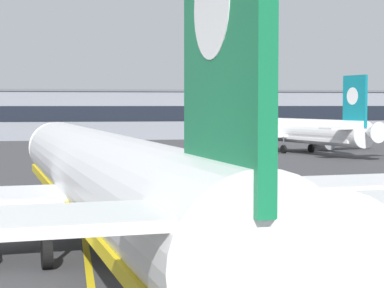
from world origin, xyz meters
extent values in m
cube|color=yellow|center=(0.00, 30.00, 0.00)|extent=(2.62, 179.99, 0.01)
cylinder|color=white|center=(0.98, 8.14, 3.50)|extent=(8.49, 36.19, 3.80)
cone|color=white|center=(-1.55, 27.27, 3.50)|extent=(3.92, 3.05, 3.61)
cone|color=white|center=(3.52, -11.09, 3.90)|extent=(3.19, 3.15, 2.85)
cube|color=gold|center=(0.98, 8.14, 2.46)|extent=(8.03, 33.32, 0.44)
cube|color=black|center=(-1.30, 25.39, 4.17)|extent=(2.97, 1.46, 0.60)
cube|color=white|center=(0.90, 8.74, 2.65)|extent=(32.35, 8.95, 0.36)
cylinder|color=gray|center=(7.18, 8.56, 1.43)|extent=(2.75, 3.87, 2.30)
cylinder|color=black|center=(6.93, 10.39, 1.43)|extent=(1.96, 0.43, 1.95)
cube|color=#147042|center=(3.05, -7.52, 8.05)|extent=(1.03, 4.81, 7.20)
cylinder|color=white|center=(3.01, -7.23, 8.77)|extent=(0.75, 2.44, 2.40)
cube|color=white|center=(3.13, -8.12, 4.36)|extent=(11.27, 4.22, 0.24)
cylinder|color=#4C4C51|center=(-0.92, 22.52, 1.48)|extent=(0.24, 0.24, 1.60)
cylinder|color=black|center=(-0.92, 22.52, 0.45)|extent=(0.51, 0.94, 0.90)
cylinder|color=#4C4C51|center=(-1.34, 5.82, 1.77)|extent=(0.24, 0.24, 1.60)
cylinder|color=black|center=(-1.34, 5.82, 0.65)|extent=(0.57, 1.34, 1.30)
cylinder|color=#4C4C51|center=(3.82, 6.50, 1.77)|extent=(0.24, 0.24, 1.60)
cylinder|color=black|center=(3.82, 6.50, 0.65)|extent=(0.57, 1.34, 1.30)
cylinder|color=white|center=(29.03, 69.77, 3.03)|extent=(11.92, 30.84, 3.29)
cone|color=white|center=(24.34, 85.81, 3.03)|extent=(3.63, 3.04, 3.13)
cone|color=white|center=(33.76, 53.65, 3.38)|extent=(3.05, 3.02, 2.47)
cube|color=white|center=(29.03, 69.77, 2.13)|extent=(11.16, 28.43, 0.38)
cube|color=black|center=(24.80, 84.23, 3.61)|extent=(2.64, 1.61, 0.52)
cube|color=white|center=(28.89, 70.27, 2.29)|extent=(27.76, 11.78, 0.31)
cylinder|color=gray|center=(23.98, 67.93, 1.24)|extent=(2.79, 3.55, 1.99)
cylinder|color=black|center=(23.53, 69.47, 1.24)|extent=(1.67, 0.63, 1.69)
cylinder|color=gray|center=(34.28, 70.95, 1.24)|extent=(2.79, 3.55, 1.99)
cylinder|color=black|center=(33.83, 72.48, 1.24)|extent=(1.67, 0.63, 1.69)
cube|color=#0F7A89|center=(32.88, 56.64, 6.97)|extent=(1.50, 4.09, 6.24)
cylinder|color=white|center=(32.81, 56.89, 7.59)|extent=(0.95, 2.10, 2.08)
cube|color=white|center=(33.03, 56.14, 3.77)|extent=(9.82, 5.00, 0.21)
cylinder|color=#4C4C51|center=(25.50, 81.82, 1.28)|extent=(0.21, 0.21, 1.39)
cylinder|color=black|center=(25.50, 81.82, 0.39)|extent=(0.55, 0.85, 0.78)
cylinder|color=#4C4C51|center=(27.36, 67.48, 1.54)|extent=(0.21, 0.21, 1.39)
cylinder|color=black|center=(27.36, 67.48, 0.56)|extent=(0.65, 1.18, 1.13)
cylinder|color=#4C4C51|center=(31.68, 68.74, 1.54)|extent=(0.21, 0.21, 1.39)
cylinder|color=black|center=(31.68, 68.74, 0.56)|extent=(0.65, 1.18, 1.13)
cone|color=orange|center=(1.11, 23.81, 0.28)|extent=(0.36, 0.36, 0.55)
cylinder|color=white|center=(1.11, 23.81, 0.30)|extent=(0.23, 0.23, 0.07)
cube|color=orange|center=(1.11, 23.81, 0.01)|extent=(0.44, 0.44, 0.03)
cube|color=gray|center=(-6.04, 112.11, 4.49)|extent=(167.05, 12.00, 8.98)
cube|color=black|center=(-6.04, 106.06, 4.89)|extent=(160.37, 0.12, 2.80)
cube|color=#595C63|center=(-6.04, 112.11, 9.18)|extent=(167.45, 12.40, 0.40)
camera|label=1|loc=(-0.11, -22.21, 6.59)|focal=64.82mm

